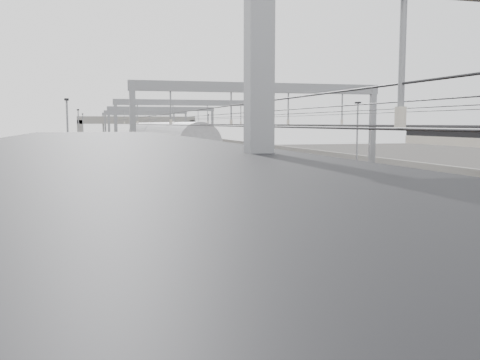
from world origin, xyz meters
TOP-DOWN VIEW (x-y plane):
  - platform_left at (-8.00, 45.00)m, footprint 4.00×120.00m
  - platform_right at (8.00, 45.00)m, footprint 4.00×120.00m
  - tracks at (0.00, 45.00)m, footprint 11.40×140.00m
  - overhead_line at (0.00, 51.62)m, footprint 13.00×140.00m
  - canopy_left at (-8.02, 2.99)m, footprint 4.40×30.00m
  - overbridge at (0.00, 100.00)m, footprint 22.00×2.20m
  - wall_left at (-11.20, 45.00)m, footprint 0.30×120.00m
  - wall_right at (11.20, 45.00)m, footprint 0.30×120.00m
  - train at (-1.50, 51.70)m, footprint 2.87×52.37m
  - signal_green at (-5.20, 73.65)m, footprint 0.32×0.32m
  - signal_red_near at (3.20, 64.13)m, footprint 0.32×0.32m
  - signal_red_far at (5.40, 77.51)m, footprint 0.32×0.32m

SIDE VIEW (x-z plane):
  - tracks at x=0.00m, z-range -0.05..0.15m
  - platform_left at x=-8.00m, z-range 0.00..1.00m
  - platform_right at x=8.00m, z-range 0.00..1.00m
  - wall_left at x=-11.20m, z-range 0.00..3.20m
  - wall_right at x=11.20m, z-range 0.00..3.20m
  - train at x=-1.50m, z-range -0.05..4.49m
  - signal_green at x=-5.20m, z-range 0.68..4.15m
  - signal_red_near at x=3.20m, z-range 0.68..4.15m
  - signal_red_far at x=5.40m, z-range 0.68..4.15m
  - canopy_left at x=-8.02m, z-range 2.97..7.21m
  - overbridge at x=0.00m, z-range 1.86..8.76m
  - overhead_line at x=0.00m, z-range 2.84..9.44m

